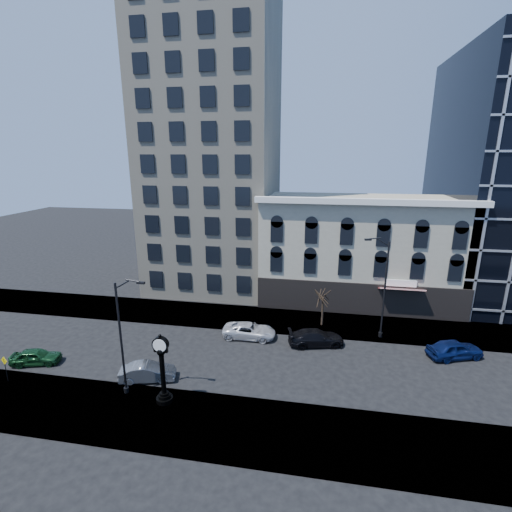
% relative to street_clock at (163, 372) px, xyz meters
% --- Properties ---
extents(ground, '(160.00, 160.00, 0.00)m').
position_rel_street_clock_xyz_m(ground, '(2.62, 6.45, -2.44)').
color(ground, black).
rests_on(ground, ground).
extents(sidewalk_far, '(160.00, 6.00, 0.12)m').
position_rel_street_clock_xyz_m(sidewalk_far, '(2.62, 14.45, -2.38)').
color(sidewalk_far, gray).
rests_on(sidewalk_far, ground).
extents(sidewalk_near, '(160.00, 6.00, 0.12)m').
position_rel_street_clock_xyz_m(sidewalk_near, '(2.62, -1.55, -2.38)').
color(sidewalk_near, gray).
rests_on(sidewalk_near, ground).
extents(cream_tower, '(15.90, 15.40, 42.50)m').
position_rel_street_clock_xyz_m(cream_tower, '(-3.49, 25.34, 16.88)').
color(cream_tower, '#BCB197').
rests_on(cream_tower, ground).
extents(victorian_row, '(22.60, 11.19, 12.50)m').
position_rel_street_clock_xyz_m(victorian_row, '(14.62, 22.34, 3.56)').
color(victorian_row, '#AFA890').
rests_on(victorian_row, ground).
extents(street_clock, '(1.16, 1.16, 5.13)m').
position_rel_street_clock_xyz_m(street_clock, '(0.00, 0.00, 0.00)').
color(street_clock, black).
rests_on(street_clock, sidewalk_near).
extents(street_lamp_near, '(2.30, 0.37, 8.88)m').
position_rel_street_clock_xyz_m(street_lamp_near, '(-2.48, 0.43, 4.38)').
color(street_lamp_near, black).
rests_on(street_lamp_near, sidewalk_near).
extents(street_lamp_far, '(2.51, 0.71, 9.76)m').
position_rel_street_clock_xyz_m(street_lamp_far, '(15.48, 12.33, 5.05)').
color(street_lamp_far, black).
rests_on(street_lamp_far, sidewalk_far).
extents(bare_tree_far, '(2.67, 2.67, 4.59)m').
position_rel_street_clock_xyz_m(bare_tree_far, '(10.73, 14.05, 1.14)').
color(bare_tree_far, '#332519').
rests_on(bare_tree_far, sidewalk_far).
extents(warning_sign, '(0.66, 0.20, 2.07)m').
position_rel_street_clock_xyz_m(warning_sign, '(-12.68, 0.15, -0.89)').
color(warning_sign, black).
rests_on(warning_sign, sidewalk_near).
extents(car_near_a, '(4.12, 2.55, 1.31)m').
position_rel_street_clock_xyz_m(car_near_a, '(-12.45, 2.83, -1.79)').
color(car_near_a, '#143F1E').
rests_on(car_near_a, ground).
extents(car_near_b, '(4.41, 2.54, 1.37)m').
position_rel_street_clock_xyz_m(car_near_b, '(-2.35, 2.28, -1.75)').
color(car_near_b, '#595B60').
rests_on(car_near_b, ground).
extents(car_far_a, '(4.97, 2.34, 1.37)m').
position_rel_street_clock_xyz_m(car_far_a, '(4.00, 10.36, -1.75)').
color(car_far_a, silver).
rests_on(car_far_a, ground).
extents(car_far_b, '(5.33, 3.16, 1.45)m').
position_rel_street_clock_xyz_m(car_far_b, '(10.22, 10.01, -1.71)').
color(car_far_b, black).
rests_on(car_far_b, ground).
extents(car_far_c, '(4.99, 3.29, 1.58)m').
position_rel_street_clock_xyz_m(car_far_c, '(21.84, 9.86, -1.65)').
color(car_far_c, '#0C194C').
rests_on(car_far_c, ground).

